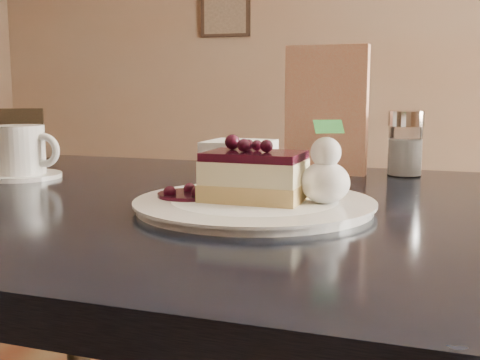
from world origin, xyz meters
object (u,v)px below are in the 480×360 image
(main_table, at_px, (266,260))
(dessert_plate, at_px, (254,205))
(coffee_set, at_px, (22,154))
(cheesecake_slice, at_px, (254,177))

(main_table, bearing_deg, dessert_plate, -90.00)
(dessert_plate, distance_m, coffee_set, 0.51)
(main_table, distance_m, dessert_plate, 0.11)
(dessert_plate, xyz_separation_m, coffee_set, (-0.48, 0.17, 0.04))
(dessert_plate, relative_size, cheesecake_slice, 2.30)
(dessert_plate, height_order, cheesecake_slice, cheesecake_slice)
(dessert_plate, bearing_deg, main_table, 86.71)
(dessert_plate, bearing_deg, coffee_set, 161.03)
(main_table, bearing_deg, coffee_set, 170.43)
(main_table, height_order, cheesecake_slice, cheesecake_slice)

